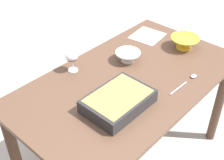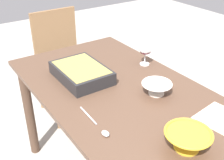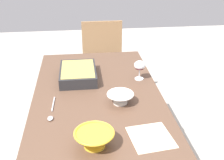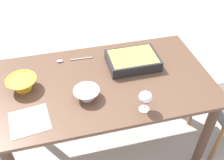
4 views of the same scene
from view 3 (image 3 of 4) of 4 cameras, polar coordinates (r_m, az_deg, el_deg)
dining_table at (r=1.93m, az=-2.86°, el=-5.93°), size 1.42×0.81×0.77m
chair at (r=2.95m, az=-1.73°, el=3.09°), size 0.41×0.43×0.92m
wine_glass at (r=2.00m, az=5.48°, el=2.70°), size 0.08×0.08×0.14m
casserole_dish at (r=2.04m, az=-6.71°, el=1.40°), size 0.35×0.25×0.08m
mixing_bowl at (r=1.39m, az=-3.51°, el=-11.38°), size 0.19×0.19×0.08m
small_bowl at (r=1.73m, az=1.66°, el=-3.46°), size 0.16×0.16×0.07m
serving_spoon at (r=1.68m, az=-11.86°, el=-6.38°), size 0.26×0.03×0.01m
napkin at (r=1.48m, az=7.66°, el=-11.12°), size 0.24×0.23×0.00m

